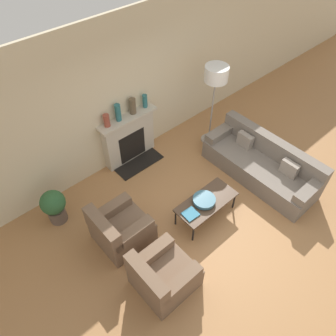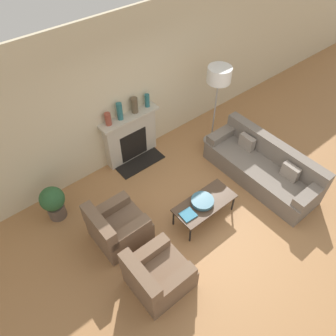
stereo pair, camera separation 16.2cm
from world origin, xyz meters
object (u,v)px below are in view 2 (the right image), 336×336
Objects in this scene: fireplace at (131,137)px; potted_plant at (53,202)px; mantel_vase_left at (108,119)px; mantel_vase_center_right at (134,105)px; book at (188,215)px; mantel_vase_center_left at (120,111)px; armchair_near at (157,276)px; coffee_table at (205,204)px; mantel_vase_right at (147,100)px; floor_lamp at (219,79)px; armchair_far at (117,228)px; couch at (263,167)px; bowl at (202,201)px.

fireplace reaches higher than potted_plant.
mantel_vase_center_right is (0.58, 0.00, 0.03)m from mantel_vase_left.
mantel_vase_center_left is (0.15, 2.08, 0.80)m from book.
mantel_vase_center_right reaches higher than armchair_near.
mantel_vase_right is at bearing 79.75° from coffee_table.
mantel_vase_right is at bearing 0.00° from mantel_vase_center_right.
mantel_vase_left is (-2.02, 0.71, -0.35)m from floor_lamp.
book is (1.00, -0.60, 0.12)m from armchair_far.
coffee_table is 2.24m from mantel_vase_center_left.
armchair_far is 0.76× the size of coffee_table.
couch reaches higher than bowl.
floor_lamp is at bearing 40.44° from bowl.
floor_lamp is (1.57, 1.33, 1.06)m from bowl.
mantel_vase_center_right is (0.47, 2.08, 0.79)m from book.
fireplace is 5.10× the size of mantel_vase_left.
potted_plant is at bearing -166.46° from mantel_vase_center_left.
bowl is 0.36m from book.
coffee_table is 3.55× the size of mantel_vase_center_right.
coffee_table is at bearing -138.35° from floor_lamp.
potted_plant is (-3.48, 1.68, 0.09)m from couch.
armchair_far is at bearing -131.87° from fireplace.
mantel_vase_right is at bearing 73.30° from book.
armchair_near is 1.05m from armchair_far.
floor_lamp is 5.73× the size of mantel_vase_center_right.
potted_plant is (-1.58, 1.66, -0.03)m from book.
mantel_vase_right reaches higher than bowl.
book is 0.80× the size of mantel_vase_center_right.
armchair_near is 3.35× the size of book.
armchair_near reaches higher than coffee_table.
mantel_vase_center_left reaches higher than mantel_vase_center_right.
floor_lamp is (2.92, 1.83, 1.22)m from armchair_near.
armchair_near is 3.07m from mantel_vase_center_right.
potted_plant is at bearing 139.89° from bowl.
mantel_vase_right is at bearing -49.99° from armchair_far.
mantel_vase_center_left is 0.33m from mantel_vase_center_right.
mantel_vase_left is at bearing 102.66° from bowl.
mantel_vase_center_left is at bearing 95.74° from bowl.
mantel_vase_center_right reaches higher than armchair_far.
armchair_near is 1.47m from coffee_table.
coffee_table is at bearing -76.43° from mantel_vase_left.
armchair_near is 1.45m from bowl.
fireplace is at bearing -5.17° from mantel_vase_center_left.
coffee_table is at bearing -83.23° from mantel_vase_center_left.
book is at bearing -98.65° from fireplace.
fireplace is at bearing -174.56° from mantel_vase_center_right.
book is at bearing -174.15° from bowl.
floor_lamp is 7.37× the size of mantel_vase_left.
couch is 7.30× the size of mantel_vase_center_right.
coffee_table is at bearing -39.92° from potted_plant.
potted_plant is (-0.58, 1.07, 0.09)m from armchair_far.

